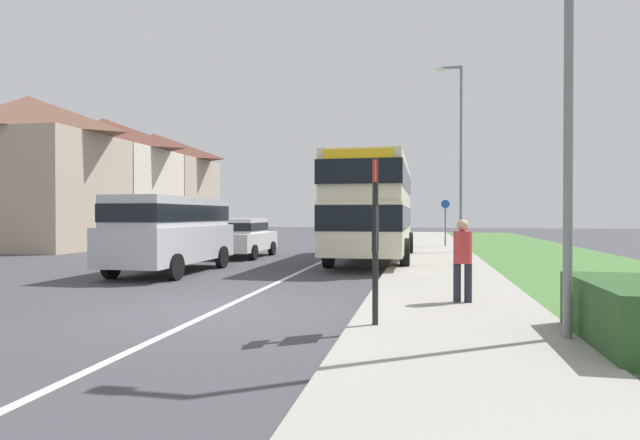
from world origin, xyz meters
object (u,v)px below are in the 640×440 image
(parked_van_silver, at_px, (171,228))
(parked_car_white, at_px, (242,236))
(cycle_route_sign, at_px, (445,221))
(street_lamp_near, at_px, (559,62))
(double_decker_bus, at_px, (374,204))
(bus_stop_sign, at_px, (375,229))
(street_lamp_mid, at_px, (459,148))
(pedestrian_at_stop, at_px, (463,257))

(parked_van_silver, height_order, parked_car_white, parked_van_silver)
(cycle_route_sign, xyz_separation_m, street_lamp_near, (0.64, -19.91, 2.36))
(parked_car_white, height_order, street_lamp_near, street_lamp_near)
(double_decker_bus, relative_size, street_lamp_near, 1.48)
(bus_stop_sign, height_order, street_lamp_mid, street_lamp_mid)
(pedestrian_at_stop, relative_size, street_lamp_mid, 0.20)
(bus_stop_sign, bearing_deg, parked_van_silver, 135.69)
(parked_car_white, relative_size, bus_stop_sign, 1.53)
(parked_van_silver, relative_size, street_lamp_mid, 0.63)
(cycle_route_sign, height_order, street_lamp_near, street_lamp_near)
(bus_stop_sign, xyz_separation_m, street_lamp_near, (2.47, -0.31, 2.25))
(street_lamp_near, height_order, street_lamp_mid, street_lamp_mid)
(bus_stop_sign, distance_m, cycle_route_sign, 19.68)
(double_decker_bus, bearing_deg, street_lamp_mid, 48.92)
(cycle_route_sign, xyz_separation_m, street_lamp_mid, (0.39, -4.07, 3.25))
(double_decker_bus, relative_size, street_lamp_mid, 1.17)
(double_decker_bus, bearing_deg, parked_car_white, 174.08)
(parked_van_silver, height_order, street_lamp_mid, street_lamp_mid)
(parked_van_silver, bearing_deg, pedestrian_at_stop, -27.85)
(parked_car_white, height_order, bus_stop_sign, bus_stop_sign)
(pedestrian_at_stop, bearing_deg, parked_van_silver, 152.15)
(parked_van_silver, xyz_separation_m, parked_car_white, (0.15, 5.66, -0.47))
(street_lamp_mid, bearing_deg, cycle_route_sign, 95.48)
(parked_car_white, bearing_deg, cycle_route_sign, 41.11)
(double_decker_bus, bearing_deg, bus_stop_sign, -84.48)
(pedestrian_at_stop, bearing_deg, street_lamp_near, -68.02)
(bus_stop_sign, xyz_separation_m, street_lamp_mid, (2.22, 15.52, 3.14))
(parked_van_silver, distance_m, bus_stop_sign, 9.43)
(parked_van_silver, bearing_deg, cycle_route_sign, 56.63)
(pedestrian_at_stop, distance_m, street_lamp_near, 3.96)
(double_decker_bus, height_order, parked_van_silver, double_decker_bus)
(street_lamp_mid, bearing_deg, parked_van_silver, -135.08)
(street_lamp_near, bearing_deg, double_decker_bus, 106.68)
(parked_car_white, distance_m, cycle_route_sign, 11.19)
(parked_car_white, xyz_separation_m, street_lamp_near, (9.06, -12.56, 2.91))
(double_decker_bus, distance_m, parked_van_silver, 7.63)
(parked_car_white, bearing_deg, street_lamp_mid, 20.38)
(parked_van_silver, relative_size, parked_car_white, 1.31)
(parked_van_silver, xyz_separation_m, street_lamp_mid, (8.96, 8.94, 3.33))
(double_decker_bus, xyz_separation_m, street_lamp_near, (3.59, -12.00, 1.65))
(pedestrian_at_stop, bearing_deg, street_lamp_mid, 86.57)
(cycle_route_sign, bearing_deg, street_lamp_near, -88.16)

